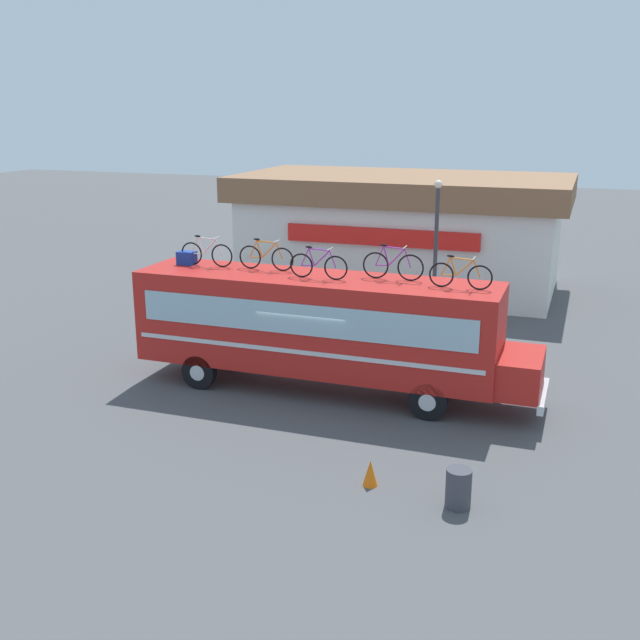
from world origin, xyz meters
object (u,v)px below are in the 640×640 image
object	(u,v)px
rooftop_bicycle_3	(318,265)
rooftop_bicycle_4	(393,265)
rooftop_bicycle_1	(206,253)
rooftop_bicycle_5	(460,275)
bus	(322,325)
luggage_bag_1	(187,258)
trash_bin	(458,488)
street_lamp	(436,248)
traffic_cone	(370,473)
rooftop_bicycle_2	(266,257)

from	to	relation	value
rooftop_bicycle_3	rooftop_bicycle_4	bearing A→B (deg)	16.28
rooftop_bicycle_1	rooftop_bicycle_5	bearing A→B (deg)	-2.55
rooftop_bicycle_4	rooftop_bicycle_1	bearing A→B (deg)	-179.18
bus	rooftop_bicycle_1	size ratio (longest dim) A/B	6.86
luggage_bag_1	trash_bin	world-z (taller)	luggage_bag_1
rooftop_bicycle_5	rooftop_bicycle_3	bearing A→B (deg)	-177.72
street_lamp	traffic_cone	bearing A→B (deg)	-84.89
rooftop_bicycle_3	trash_bin	bearing A→B (deg)	-46.26
rooftop_bicycle_2	rooftop_bicycle_5	bearing A→B (deg)	-4.33
rooftop_bicycle_5	rooftop_bicycle_2	bearing A→B (deg)	175.67
traffic_cone	rooftop_bicycle_4	bearing A→B (deg)	100.33
luggage_bag_1	street_lamp	distance (m)	8.77
bus	rooftop_bicycle_1	world-z (taller)	rooftop_bicycle_1
trash_bin	rooftop_bicycle_5	bearing A→B (deg)	100.99
rooftop_bicycle_5	bus	bearing A→B (deg)	179.60
rooftop_bicycle_1	traffic_cone	bearing A→B (deg)	-38.78
rooftop_bicycle_4	traffic_cone	distance (m)	6.39
rooftop_bicycle_5	trash_bin	size ratio (longest dim) A/B	1.99
bus	traffic_cone	bearing A→B (deg)	-60.09
rooftop_bicycle_1	rooftop_bicycle_5	distance (m)	7.45
bus	trash_bin	xyz separation A→B (m)	(4.76, -5.20, -1.53)
rooftop_bicycle_2	bus	bearing A→B (deg)	-12.19
rooftop_bicycle_4	street_lamp	size ratio (longest dim) A/B	0.31
rooftop_bicycle_1	bus	bearing A→B (deg)	-4.73
rooftop_bicycle_1	street_lamp	world-z (taller)	street_lamp
bus	luggage_bag_1	bearing A→B (deg)	175.72
bus	traffic_cone	distance (m)	5.94
trash_bin	rooftop_bicycle_1	bearing A→B (deg)	146.89
bus	traffic_cone	size ratio (longest dim) A/B	19.59
rooftop_bicycle_3	traffic_cone	distance (m)	6.52
trash_bin	street_lamp	bearing A→B (deg)	104.06
bus	rooftop_bicycle_5	world-z (taller)	rooftop_bicycle_5
rooftop_bicycle_1	trash_bin	xyz separation A→B (m)	(8.45, -5.51, -3.25)
trash_bin	street_lamp	world-z (taller)	street_lamp
rooftop_bicycle_1	traffic_cone	size ratio (longest dim) A/B	2.86
street_lamp	rooftop_bicycle_5	bearing A→B (deg)	-73.58
bus	rooftop_bicycle_3	xyz separation A→B (m)	(-0.05, -0.18, 1.72)
rooftop_bicycle_5	luggage_bag_1	bearing A→B (deg)	177.51
rooftop_bicycle_3	street_lamp	xyz separation A→B (m)	(1.87, 6.72, -0.59)
rooftop_bicycle_4	rooftop_bicycle_5	world-z (taller)	rooftop_bicycle_4
rooftop_bicycle_4	trash_bin	bearing A→B (deg)	-62.69
rooftop_bicycle_3	traffic_cone	xyz separation A→B (m)	(2.90, -4.77, -3.37)
luggage_bag_1	rooftop_bicycle_4	xyz separation A→B (m)	(6.23, 0.06, 0.20)
bus	rooftop_bicycle_5	distance (m)	4.12
rooftop_bicycle_3	rooftop_bicycle_4	distance (m)	2.01
rooftop_bicycle_2	rooftop_bicycle_3	distance (m)	1.88
rooftop_bicycle_3	traffic_cone	size ratio (longest dim) A/B	2.84
luggage_bag_1	rooftop_bicycle_4	size ratio (longest dim) A/B	0.30
bus	trash_bin	bearing A→B (deg)	-47.56
trash_bin	rooftop_bicycle_3	bearing A→B (deg)	133.74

